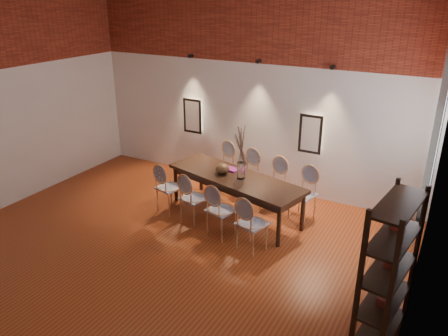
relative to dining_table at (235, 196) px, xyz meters
The scene contains 27 objects.
floor 2.20m from the dining_table, 100.89° to the right, with size 7.00×7.00×0.02m, color #923D1A.
wall_back 2.20m from the dining_table, 105.96° to the left, with size 7.00×0.10×4.00m, color silver.
wall_right 4.13m from the dining_table, 34.04° to the right, with size 0.10×7.00×4.00m, color silver.
brick_band_back 3.21m from the dining_table, 106.73° to the left, with size 7.00×0.02×1.50m, color maroon.
brick_band_right 4.71m from the dining_table, 34.64° to the right, with size 0.02×7.00×1.50m, color maroon.
niche_left 2.35m from the dining_table, 142.15° to the left, with size 0.36×0.06×0.66m, color #FFEAC6.
niche_right 1.85m from the dining_table, 56.11° to the left, with size 0.36×0.06×0.66m, color #FFEAC6.
spot_fixture_left 3.05m from the dining_table, 142.78° to the left, with size 0.08×0.08×0.10m, color black.
spot_fixture_mid 2.54m from the dining_table, 99.12° to the left, with size 0.08×0.08×0.10m, color black.
spot_fixture_right 2.80m from the dining_table, 47.43° to the left, with size 0.08×0.08×0.10m, color black.
window_glass 3.53m from the dining_table, ahead, with size 0.02×0.78×2.38m, color silver.
window_frame 3.52m from the dining_table, ahead, with size 0.08×0.90×2.50m, color black.
window_mullion 3.52m from the dining_table, ahead, with size 0.06×0.06×2.40m, color black.
dining_table is the anchor object (origin of this frame).
chair_near_a 1.20m from the dining_table, 158.17° to the right, with size 0.44×0.44×0.94m, color tan, non-canonical shape.
chair_near_b 0.77m from the dining_table, 128.75° to the right, with size 0.44×0.44×0.94m, color tan, non-canonical shape.
chair_near_c 0.77m from the dining_table, 78.92° to the right, with size 0.44×0.44×0.94m, color tan, non-canonical shape.
chair_near_d 1.20m from the dining_table, 49.49° to the right, with size 0.44×0.44×0.94m, color tan, non-canonical shape.
chair_far_a 1.20m from the dining_table, 130.51° to the left, with size 0.44×0.44×0.94m, color tan, non-canonical shape.
chair_far_b 0.77m from the dining_table, 101.08° to the left, with size 0.44×0.44×0.94m, color tan, non-canonical shape.
chair_far_c 0.77m from the dining_table, 51.25° to the left, with size 0.44×0.44×0.94m, color tan, non-canonical shape.
chair_far_d 1.20m from the dining_table, 21.83° to the left, with size 0.44×0.44×0.94m, color tan, non-canonical shape.
vase 0.54m from the dining_table, 13.83° to the right, with size 0.14×0.14×0.30m, color silver.
dried_branches 0.98m from the dining_table, 13.83° to the right, with size 0.50×0.50×0.70m, color brown, non-canonical shape.
bowl 0.53m from the dining_table, behind, with size 0.24×0.24×0.18m, color brown.
book 0.49m from the dining_table, 130.06° to the left, with size 0.26×0.18×0.03m, color #8F1D77.
shelving_rack 3.44m from the dining_table, 32.33° to the right, with size 0.38×1.00×1.80m, color black, non-canonical shape.
Camera 1 is at (3.65, -4.12, 3.77)m, focal length 35.00 mm.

